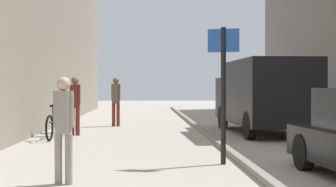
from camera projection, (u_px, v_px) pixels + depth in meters
The scene contains 9 objects.
ground_plane at pixel (154, 136), 14.86m from camera, with size 80.00×80.00×0.00m, color #A8A093.
kerb_strip at pixel (207, 134), 14.93m from camera, with size 0.16×40.00×0.12m, color gray.
pedestrian_main_foreground at pixel (63, 122), 7.46m from camera, with size 0.32×0.21×1.62m.
pedestrian_mid_block at pixel (75, 102), 15.09m from camera, with size 0.34×0.26×1.79m.
pedestrian_far_crossing at pixel (116, 98), 18.62m from camera, with size 0.35×0.27×1.84m.
delivery_van at pixel (263, 94), 15.75m from camera, with size 2.25×5.56×2.29m.
street_sign_post at pixel (223, 83), 9.39m from camera, with size 0.58×0.20×2.60m.
bicycle_leaning at pixel (54, 126), 13.93m from camera, with size 0.18×1.77×0.98m.
cafe_chair_near_window at pixel (66, 116), 15.94m from camera, with size 0.55×0.55×0.94m.
Camera 1 is at (-0.25, -2.84, 1.46)m, focal length 53.05 mm.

